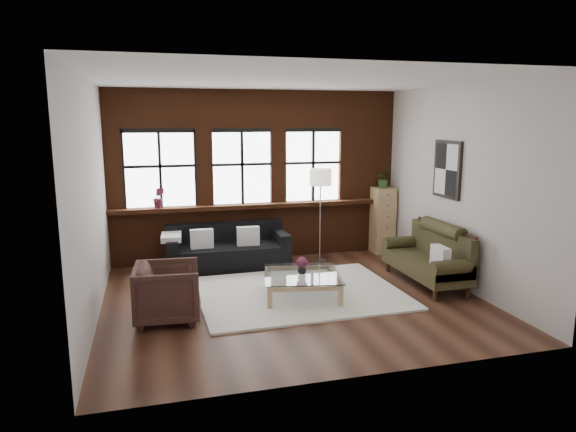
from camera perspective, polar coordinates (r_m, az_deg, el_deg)
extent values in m
plane|color=#3B2015|center=(7.84, 0.45, -9.12)|extent=(5.50, 5.50, 0.00)
plane|color=white|center=(7.39, 0.48, 14.91)|extent=(5.50, 5.50, 0.00)
plane|color=beige|center=(9.86, -3.46, 4.51)|extent=(5.50, 0.00, 5.50)
plane|color=beige|center=(5.12, 8.01, -1.29)|extent=(5.50, 0.00, 5.50)
plane|color=beige|center=(7.22, -21.07, 1.57)|extent=(0.00, 5.00, 5.00)
plane|color=beige|center=(8.60, 18.43, 3.09)|extent=(0.00, 5.00, 5.00)
cube|color=#532713|center=(9.79, -3.24, 1.17)|extent=(5.50, 0.30, 0.08)
cube|color=white|center=(8.03, 1.24, -8.51)|extent=(3.13, 2.48, 0.03)
cube|color=white|center=(9.18, -9.55, -2.51)|extent=(0.40, 0.15, 0.34)
cube|color=white|center=(9.29, -4.45, -2.23)|extent=(0.41, 0.16, 0.34)
cube|color=white|center=(8.15, 16.57, -4.42)|extent=(0.15, 0.38, 0.34)
imported|color=#36201B|center=(7.08, -13.21, -8.26)|extent=(0.91, 0.89, 0.78)
imported|color=#B2B2B2|center=(7.76, 1.56, -5.93)|extent=(0.16, 0.16, 0.14)
sphere|color=maroon|center=(7.73, 1.56, -5.19)|extent=(0.17, 0.17, 0.17)
cube|color=tan|center=(10.51, 10.46, -0.45)|extent=(0.41, 0.41, 1.32)
imported|color=#2D5923|center=(10.38, 10.61, 4.11)|extent=(0.38, 0.35, 0.36)
imported|color=maroon|center=(9.52, -14.18, 2.00)|extent=(0.23, 0.20, 0.38)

